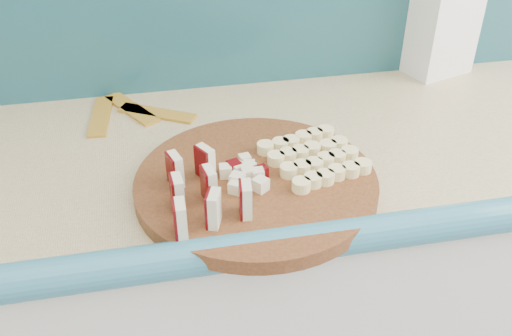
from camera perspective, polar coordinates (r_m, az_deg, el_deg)
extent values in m
cube|color=white|center=(1.47, 6.31, -12.75)|extent=(2.20, 0.60, 0.88)
cube|color=tan|center=(1.18, 7.68, 2.50)|extent=(2.20, 0.60, 0.03)
cube|color=teal|center=(0.96, 13.19, -6.82)|extent=(2.20, 0.06, 0.03)
cylinder|color=#44230E|center=(1.00, 0.00, -1.57)|extent=(0.52, 0.52, 0.03)
cube|color=beige|center=(0.87, -7.49, -5.04)|extent=(0.02, 0.04, 0.06)
cube|color=#4C0507|center=(0.86, -8.09, -5.21)|extent=(0.01, 0.04, 0.06)
cube|color=beige|center=(0.92, -7.76, -2.46)|extent=(0.02, 0.04, 0.06)
cube|color=#4C0507|center=(0.92, -8.33, -2.61)|extent=(0.01, 0.04, 0.06)
cube|color=beige|center=(0.97, -8.01, -0.15)|extent=(0.02, 0.04, 0.06)
cube|color=#4C0507|center=(0.97, -8.54, -0.29)|extent=(0.01, 0.04, 0.06)
cube|color=beige|center=(0.88, -4.15, -4.10)|extent=(0.02, 0.04, 0.06)
cube|color=#4C0507|center=(0.88, -4.73, -4.26)|extent=(0.01, 0.04, 0.06)
cube|color=beige|center=(0.93, -4.62, -1.60)|extent=(0.02, 0.04, 0.06)
cube|color=#4C0507|center=(0.93, -5.17, -1.75)|extent=(0.01, 0.04, 0.06)
cube|color=beige|center=(0.99, -5.04, 0.62)|extent=(0.02, 0.04, 0.06)
cube|color=#4C0507|center=(0.98, -5.55, 0.49)|extent=(0.01, 0.04, 0.06)
cube|color=beige|center=(0.90, -0.94, -3.17)|extent=(0.02, 0.04, 0.06)
cube|color=#4C0507|center=(0.89, -1.50, -3.33)|extent=(0.01, 0.04, 0.06)
cube|color=#F9EBC7|center=(0.98, -0.87, -0.69)|extent=(0.02, 0.02, 0.02)
cube|color=#F9EBC7|center=(0.99, -0.71, -0.37)|extent=(0.02, 0.02, 0.02)
cube|color=#4C0507|center=(1.00, -0.99, 0.00)|extent=(0.02, 0.02, 0.02)
cube|color=#F9EBC7|center=(0.99, -1.48, -0.46)|extent=(0.02, 0.02, 0.02)
cube|color=#F9EBC7|center=(0.99, -2.03, -0.32)|extent=(0.02, 0.02, 0.02)
cube|color=#F9EBC7|center=(0.99, -2.78, -0.42)|extent=(0.02, 0.02, 0.02)
cube|color=#F9EBC7|center=(0.98, -2.11, -0.82)|extent=(0.02, 0.02, 0.02)
cube|color=#F9EBC7|center=(0.97, -2.49, -1.13)|extent=(0.02, 0.02, 0.02)
cube|color=#4C0507|center=(0.96, -2.48, -1.62)|extent=(0.02, 0.02, 0.02)
cube|color=#F9EBC7|center=(0.97, -1.56, -1.32)|extent=(0.02, 0.02, 0.02)
cube|color=#F9EBC7|center=(0.96, -1.06, -1.60)|extent=(0.02, 0.02, 0.02)
cube|color=#F9EBC7|center=(0.97, -1.02, -1.05)|extent=(0.02, 0.02, 0.02)
cube|color=#F9EBC7|center=(0.97, -0.44, -1.07)|extent=(0.02, 0.02, 0.02)
cube|color=#F9EBC7|center=(0.98, 0.15, -0.82)|extent=(0.02, 0.02, 0.02)
cylinder|color=#F6E596|center=(0.97, 4.51, -1.66)|extent=(0.03, 0.03, 0.02)
cylinder|color=#F6E596|center=(0.98, 5.81, -1.27)|extent=(0.03, 0.03, 0.02)
cylinder|color=#F6E596|center=(0.99, 7.09, -0.89)|extent=(0.03, 0.03, 0.02)
cylinder|color=#F6E596|center=(1.00, 8.33, -0.52)|extent=(0.03, 0.03, 0.02)
cylinder|color=#F6E596|center=(1.01, 9.54, -0.16)|extent=(0.03, 0.03, 0.02)
cylinder|color=#F6E596|center=(1.03, 10.73, 0.19)|extent=(0.03, 0.03, 0.02)
cylinder|color=#F6E596|center=(1.00, 3.30, -0.37)|extent=(0.03, 0.03, 0.02)
cylinder|color=#F6E596|center=(1.01, 4.58, 0.00)|extent=(0.03, 0.03, 0.02)
cylinder|color=#F6E596|center=(1.02, 5.83, 0.35)|extent=(0.03, 0.03, 0.02)
cylinder|color=#F6E596|center=(1.03, 7.05, 0.69)|extent=(0.03, 0.03, 0.02)
cylinder|color=#F6E596|center=(1.04, 8.25, 1.03)|extent=(0.03, 0.03, 0.02)
cylinder|color=#F6E596|center=(1.05, 9.41, 1.36)|extent=(0.03, 0.03, 0.02)
cylinder|color=#F6E596|center=(1.03, 2.16, 0.85)|extent=(0.03, 0.03, 0.02)
cylinder|color=#F6E596|center=(1.04, 3.41, 1.19)|extent=(0.03, 0.03, 0.02)
cylinder|color=#F6E596|center=(1.05, 4.64, 1.52)|extent=(0.03, 0.03, 0.02)
cylinder|color=#F6E596|center=(1.06, 5.84, 1.84)|extent=(0.03, 0.03, 0.02)
cylinder|color=#F6E596|center=(1.07, 7.02, 2.16)|extent=(0.03, 0.03, 0.02)
cylinder|color=#F6E596|center=(1.08, 8.17, 2.46)|extent=(0.03, 0.03, 0.02)
cylinder|color=#F6E596|center=(1.06, 1.09, 1.99)|extent=(0.03, 0.03, 0.02)
cylinder|color=#F6E596|center=(1.07, 2.32, 2.31)|extent=(0.03, 0.03, 0.02)
cylinder|color=#F6E596|center=(1.08, 3.52, 2.62)|extent=(0.03, 0.03, 0.02)
cylinder|color=#F6E596|center=(1.09, 4.70, 2.92)|extent=(0.03, 0.03, 0.02)
cylinder|color=#F6E596|center=(1.10, 5.86, 3.22)|extent=(0.03, 0.03, 0.02)
cylinder|color=#F6E596|center=(1.11, 6.99, 3.51)|extent=(0.03, 0.03, 0.02)
cube|color=white|center=(1.47, 18.16, 13.88)|extent=(0.18, 0.15, 0.26)
cube|color=gold|center=(1.28, -15.24, 5.02)|extent=(0.05, 0.18, 0.01)
cube|color=gold|center=(1.29, -12.35, 5.82)|extent=(0.12, 0.17, 0.01)
cube|color=gold|center=(1.26, -9.86, 5.42)|extent=(0.17, 0.12, 0.01)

